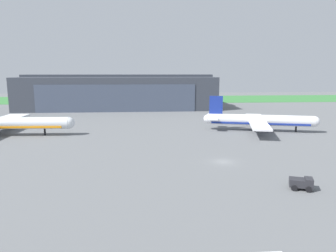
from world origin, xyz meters
name	(u,v)px	position (x,y,z in m)	size (l,w,h in m)	color
ground_plane	(223,162)	(0.00, 0.00, 0.00)	(440.00, 440.00, 0.00)	slate
grass_field_strip	(168,99)	(0.00, 152.34, 0.04)	(440.00, 56.00, 0.08)	#397D3C
maintenance_hangar	(119,92)	(-29.48, 104.26, 8.24)	(98.08, 39.63, 17.39)	#383D47
airliner_far_right	(259,120)	(20.22, 33.16, 3.46)	(34.88, 32.48, 11.11)	white
ops_van	(301,183)	(8.76, -16.30, 1.09)	(4.08, 3.54, 1.98)	#28282D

